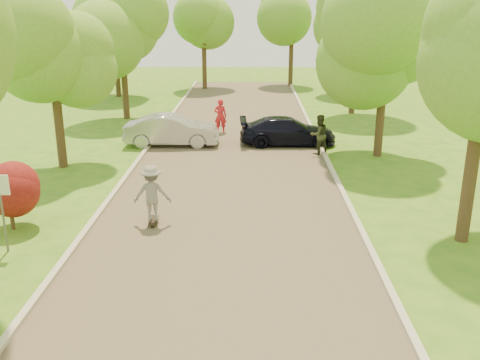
# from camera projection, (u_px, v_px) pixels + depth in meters

# --- Properties ---
(ground) EXTENTS (100.00, 100.00, 0.00)m
(ground) POSITION_uv_depth(u_px,v_px,m) (210.00, 342.00, 10.60)
(ground) COLOR #326B19
(ground) RESTS_ON ground
(road) EXTENTS (8.00, 60.00, 0.01)m
(road) POSITION_uv_depth(u_px,v_px,m) (228.00, 201.00, 18.21)
(road) COLOR #4C4438
(road) RESTS_ON ground
(curb_left) EXTENTS (0.18, 60.00, 0.12)m
(curb_left) POSITION_uv_depth(u_px,v_px,m) (109.00, 199.00, 18.28)
(curb_left) COLOR #B2AD9E
(curb_left) RESTS_ON ground
(curb_right) EXTENTS (0.18, 60.00, 0.12)m
(curb_right) POSITION_uv_depth(u_px,v_px,m) (347.00, 201.00, 18.10)
(curb_right) COLOR #B2AD9E
(curb_right) RESTS_ON ground
(street_sign) EXTENTS (0.55, 0.06, 2.17)m
(street_sign) POSITION_uv_depth(u_px,v_px,m) (0.00, 197.00, 14.05)
(street_sign) COLOR #59595E
(street_sign) RESTS_ON ground
(red_shrub) EXTENTS (1.70, 1.70, 1.95)m
(red_shrub) POSITION_uv_depth(u_px,v_px,m) (9.00, 194.00, 15.63)
(red_shrub) COLOR #382619
(red_shrub) RESTS_ON ground
(tree_l_midb) EXTENTS (4.30, 4.20, 6.62)m
(tree_l_midb) POSITION_uv_depth(u_px,v_px,m) (56.00, 54.00, 20.73)
(tree_l_midb) COLOR #382619
(tree_l_midb) RESTS_ON ground
(tree_l_far) EXTENTS (4.92, 4.80, 7.79)m
(tree_l_far) POSITION_uv_depth(u_px,v_px,m) (124.00, 22.00, 29.95)
(tree_l_far) COLOR #382619
(tree_l_far) RESTS_ON ground
(tree_r_midb) EXTENTS (4.51, 4.40, 7.01)m
(tree_r_midb) POSITION_uv_depth(u_px,v_px,m) (391.00, 43.00, 22.25)
(tree_r_midb) COLOR #382619
(tree_r_midb) RESTS_ON ground
(tree_r_far) EXTENTS (5.33, 5.20, 8.34)m
(tree_r_far) POSITION_uv_depth(u_px,v_px,m) (362.00, 15.00, 31.45)
(tree_r_far) COLOR #382619
(tree_r_far) RESTS_ON ground
(tree_bg_a) EXTENTS (5.12, 5.00, 7.72)m
(tree_bg_a) POSITION_uv_depth(u_px,v_px,m) (117.00, 21.00, 37.66)
(tree_bg_a) COLOR #382619
(tree_bg_a) RESTS_ON ground
(tree_bg_b) EXTENTS (5.12, 5.00, 7.95)m
(tree_bg_b) POSITION_uv_depth(u_px,v_px,m) (354.00, 18.00, 39.12)
(tree_bg_b) COLOR #382619
(tree_bg_b) RESTS_ON ground
(tree_bg_c) EXTENTS (4.92, 4.80, 7.33)m
(tree_bg_c) POSITION_uv_depth(u_px,v_px,m) (206.00, 24.00, 41.42)
(tree_bg_c) COLOR #382619
(tree_bg_c) RESTS_ON ground
(tree_bg_d) EXTENTS (5.12, 5.00, 7.72)m
(tree_bg_d) POSITION_uv_depth(u_px,v_px,m) (295.00, 19.00, 43.08)
(tree_bg_d) COLOR #382619
(tree_bg_d) RESTS_ON ground
(silver_sedan) EXTENTS (4.46, 1.63, 1.46)m
(silver_sedan) POSITION_uv_depth(u_px,v_px,m) (172.00, 130.00, 25.34)
(silver_sedan) COLOR #A0A0A4
(silver_sedan) RESTS_ON ground
(dark_sedan) EXTENTS (4.64, 2.06, 1.32)m
(dark_sedan) POSITION_uv_depth(u_px,v_px,m) (288.00, 131.00, 25.50)
(dark_sedan) COLOR black
(dark_sedan) RESTS_ON ground
(longboard) EXTENTS (0.31, 0.91, 0.10)m
(longboard) POSITION_uv_depth(u_px,v_px,m) (153.00, 221.00, 16.34)
(longboard) COLOR black
(longboard) RESTS_ON ground
(skateboarder) EXTENTS (1.17, 0.72, 1.74)m
(skateboarder) POSITION_uv_depth(u_px,v_px,m) (152.00, 193.00, 16.07)
(skateboarder) COLOR slate
(skateboarder) RESTS_ON longboard
(person_striped) EXTENTS (0.67, 0.46, 1.77)m
(person_striped) POSITION_uv_depth(u_px,v_px,m) (220.00, 116.00, 27.85)
(person_striped) COLOR red
(person_striped) RESTS_ON ground
(person_olive) EXTENTS (1.08, 1.00, 1.79)m
(person_olive) POSITION_uv_depth(u_px,v_px,m) (319.00, 135.00, 23.78)
(person_olive) COLOR #2D321E
(person_olive) RESTS_ON ground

